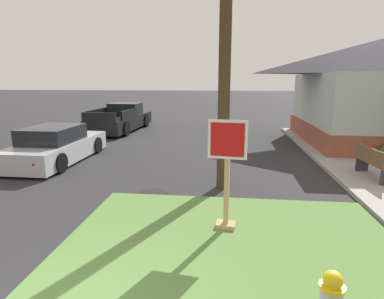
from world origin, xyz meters
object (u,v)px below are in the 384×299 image
Objects in this scene: stop_sign at (227,178)px; parked_sedan_silver at (56,146)px; manhole_cover at (153,193)px; pickup_truck_black at (121,119)px; street_bench at (373,161)px.

stop_sign is 0.46× the size of parked_sedan_silver.
stop_sign reaches higher than manhole_cover.
stop_sign reaches higher than pickup_truck_black.
pickup_truck_black is at bearing 90.15° from parked_sedan_silver.
parked_sedan_silver is 2.90× the size of street_bench.
parked_sedan_silver is at bearing 146.19° from manhole_cover.
street_bench is (9.88, -1.11, 0.04)m from parked_sedan_silver.
manhole_cover is 4.91m from parked_sedan_silver.
manhole_cover is 6.07m from street_bench.
pickup_truck_black is at bearing 113.04° from manhole_cover.
stop_sign is 1.34× the size of street_bench.
street_bench is at bearing 15.39° from manhole_cover.
stop_sign is 5.29m from street_bench.
street_bench is at bearing -6.43° from parked_sedan_silver.
parked_sedan_silver is (-5.87, 4.54, -0.51)m from stop_sign.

